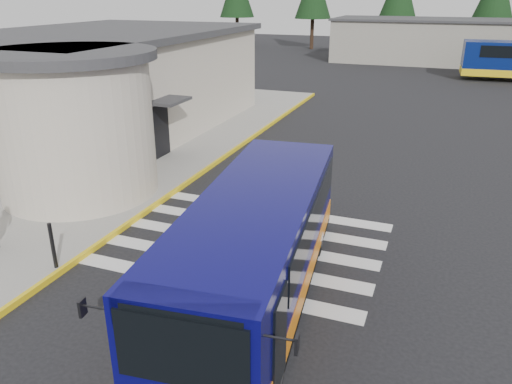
% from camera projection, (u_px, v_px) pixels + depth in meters
% --- Properties ---
extents(ground, '(140.00, 140.00, 0.00)m').
position_uv_depth(ground, '(265.00, 232.00, 14.85)').
color(ground, black).
rests_on(ground, ground).
extents(sidewalk, '(10.00, 34.00, 0.15)m').
position_uv_depth(sidewalk, '(99.00, 158.00, 21.27)').
color(sidewalk, gray).
rests_on(sidewalk, ground).
extents(curb_strip, '(0.12, 34.00, 0.16)m').
position_uv_depth(curb_strip, '(203.00, 172.00, 19.63)').
color(curb_strip, yellow).
rests_on(curb_strip, ground).
extents(station_building, '(12.70, 18.70, 4.80)m').
position_uv_depth(station_building, '(99.00, 85.00, 23.46)').
color(station_building, '#BDB2A0').
rests_on(station_building, ground).
extents(crosswalk, '(8.00, 5.35, 0.01)m').
position_uv_depth(crosswalk, '(240.00, 241.00, 14.32)').
color(crosswalk, silver).
rests_on(crosswalk, ground).
extents(depot_building, '(26.40, 8.40, 4.20)m').
position_uv_depth(depot_building, '(470.00, 42.00, 48.47)').
color(depot_building, gray).
rests_on(depot_building, ground).
extents(transit_bus, '(3.77, 9.39, 2.59)m').
position_uv_depth(transit_bus, '(256.00, 252.00, 11.18)').
color(transit_bus, '#080651').
rests_on(transit_bus, ground).
extents(pedestrian_b, '(0.63, 0.81, 1.65)m').
position_uv_depth(pedestrian_b, '(38.00, 176.00, 16.51)').
color(pedestrian_b, black).
rests_on(pedestrian_b, sidewalk).
extents(bollard, '(0.10, 0.10, 1.23)m').
position_uv_depth(bollard, '(53.00, 246.00, 12.45)').
color(bollard, black).
rests_on(bollard, sidewalk).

